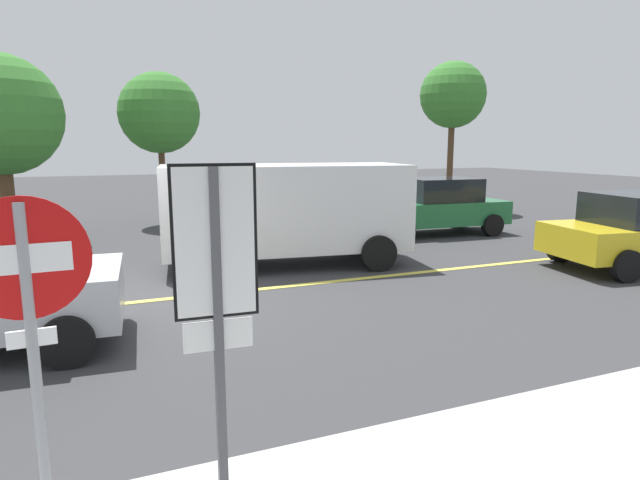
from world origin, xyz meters
name	(u,v)px	position (x,y,z in m)	size (l,w,h in m)	color
ground_plane	(152,301)	(0.00, 0.00, 0.00)	(80.00, 80.00, 0.00)	#38383A
lane_marking_centre	(315,283)	(3.00, 0.00, 0.01)	(28.00, 0.16, 0.01)	#E0D14C
stop_sign	(30,316)	(-1.12, -5.63, 1.60)	(0.76, 0.07, 2.34)	gray
speed_limit_sign	(217,283)	(-0.02, -5.88, 1.76)	(0.54, 0.06, 2.52)	#4C4C51
white_van	(285,208)	(2.98, 1.72, 1.27)	(5.42, 2.80, 2.20)	white
car_green_far_lane	(436,206)	(8.41, 3.98, 0.82)	(4.31, 2.15, 1.65)	#236B3D
tree_left_verge	(453,96)	(12.06, 8.43, 4.46)	(2.52, 2.52, 5.75)	#513823
tree_right_verge	(159,113)	(1.20, 9.01, 3.60)	(2.57, 2.57, 4.91)	#513823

